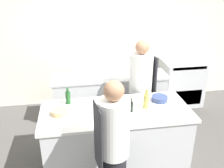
# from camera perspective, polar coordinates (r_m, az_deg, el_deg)

# --- Properties ---
(ground_plane) EXTENTS (16.00, 16.00, 0.00)m
(ground_plane) POSITION_cam_1_polar(r_m,az_deg,el_deg) (4.08, 0.83, -16.98)
(ground_plane) COLOR #4C4947
(wall_back) EXTENTS (8.00, 0.06, 2.80)m
(wall_back) POSITION_cam_1_polar(r_m,az_deg,el_deg) (5.35, -3.11, 10.13)
(wall_back) COLOR silver
(wall_back) RESTS_ON ground_plane
(prep_counter) EXTENTS (2.13, 0.92, 0.90)m
(prep_counter) POSITION_cam_1_polar(r_m,az_deg,el_deg) (3.80, 0.87, -11.82)
(prep_counter) COLOR silver
(prep_counter) RESTS_ON ground_plane
(pass_counter) EXTENTS (2.21, 0.56, 0.90)m
(pass_counter) POSITION_cam_1_polar(r_m,az_deg,el_deg) (4.89, -0.45, -3.09)
(pass_counter) COLOR silver
(pass_counter) RESTS_ON ground_plane
(oven_range) EXTENTS (0.85, 0.73, 0.97)m
(oven_range) POSITION_cam_1_polar(r_m,az_deg,el_deg) (5.71, 15.37, 0.50)
(oven_range) COLOR silver
(oven_range) RESTS_ON ground_plane
(chef_at_prep_near) EXTENTS (0.38, 0.37, 1.68)m
(chef_at_prep_near) POSITION_cam_1_polar(r_m,az_deg,el_deg) (2.93, 0.32, -14.58)
(chef_at_prep_near) COLOR black
(chef_at_prep_near) RESTS_ON ground_plane
(chef_at_stove) EXTENTS (0.43, 0.41, 1.71)m
(chef_at_stove) POSITION_cam_1_polar(r_m,az_deg,el_deg) (4.30, 6.51, -1.27)
(chef_at_stove) COLOR black
(chef_at_stove) RESTS_ON ground_plane
(bottle_olive_oil) EXTENTS (0.08, 0.08, 0.29)m
(bottle_olive_oil) POSITION_cam_1_polar(r_m,az_deg,el_deg) (3.59, 7.82, -3.77)
(bottle_olive_oil) COLOR #B2A84C
(bottle_olive_oil) RESTS_ON prep_counter
(bottle_vinegar) EXTENTS (0.07, 0.07, 0.26)m
(bottle_vinegar) POSITION_cam_1_polar(r_m,az_deg,el_deg) (3.73, -10.01, -3.02)
(bottle_vinegar) COLOR #19471E
(bottle_vinegar) RESTS_ON prep_counter
(bottle_wine) EXTENTS (0.06, 0.06, 0.20)m
(bottle_wine) POSITION_cam_1_polar(r_m,az_deg,el_deg) (3.49, 4.31, -5.11)
(bottle_wine) COLOR black
(bottle_wine) RESTS_ON prep_counter
(bowl_mixing_large) EXTENTS (0.24, 0.24, 0.07)m
(bowl_mixing_large) POSITION_cam_1_polar(r_m,az_deg,el_deg) (3.85, 10.83, -3.28)
(bowl_mixing_large) COLOR navy
(bowl_mixing_large) RESTS_ON prep_counter
(bowl_prep_small) EXTENTS (0.24, 0.24, 0.07)m
(bowl_prep_small) POSITION_cam_1_polar(r_m,az_deg,el_deg) (3.51, -11.85, -6.30)
(bowl_prep_small) COLOR tan
(bowl_prep_small) RESTS_ON prep_counter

